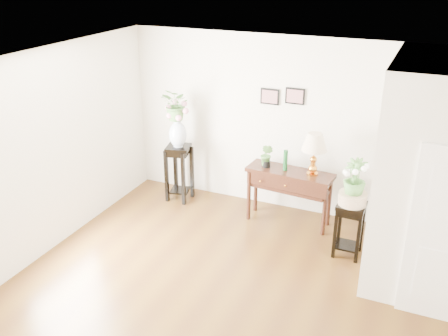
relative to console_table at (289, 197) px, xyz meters
The scene contains 17 objects.
floor 2.30m from the console_table, 86.72° to the right, with size 6.00×5.50×0.02m, color #462A11.
ceiling 3.27m from the console_table, 86.72° to the right, with size 6.00×5.50×0.02m, color white.
wall_back 1.09m from the console_table, 75.37° to the left, with size 6.00×0.02×2.80m, color silver.
wall_left 3.77m from the console_table, 141.85° to the right, with size 0.02×5.50×2.80m, color silver.
art_print_left 1.58m from the console_table, 137.60° to the left, with size 0.30×0.02×0.25m, color black.
art_print_right 1.54m from the console_table, 104.25° to the left, with size 0.30×0.02×0.25m, color black.
wall_ornament 2.09m from the console_table, 15.38° to the right, with size 0.51×0.51×0.07m, color tan.
console_table is the anchor object (origin of this frame).
table_lamp 0.86m from the console_table, ahead, with size 0.37×0.37×0.65m, color #C27722.
green_vase 0.61m from the console_table, behind, with size 0.07×0.07×0.32m, color #144B21.
potted_plant 0.72m from the console_table, behind, with size 0.20×0.16×0.36m, color #4A833A.
plant_stand_a 1.93m from the console_table, behind, with size 0.38×0.38×0.97m, color black.
porcelain_vase 2.07m from the console_table, behind, with size 0.29×0.29×0.50m, color silver, non-canonical shape.
lily_arrangement 2.27m from the console_table, behind, with size 0.47×0.41×0.52m, color #4A833A.
plant_stand_b 1.17m from the console_table, 28.16° to the right, with size 0.37×0.37×0.79m, color black.
ceramic_bowl 1.24m from the console_table, 28.16° to the right, with size 0.38×0.38×0.17m, color #C6AC8F.
narcissus 1.38m from the console_table, 28.16° to the right, with size 0.30×0.30×0.53m, color #4A833A.
Camera 1 is at (1.70, -4.45, 3.89)m, focal length 40.00 mm.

